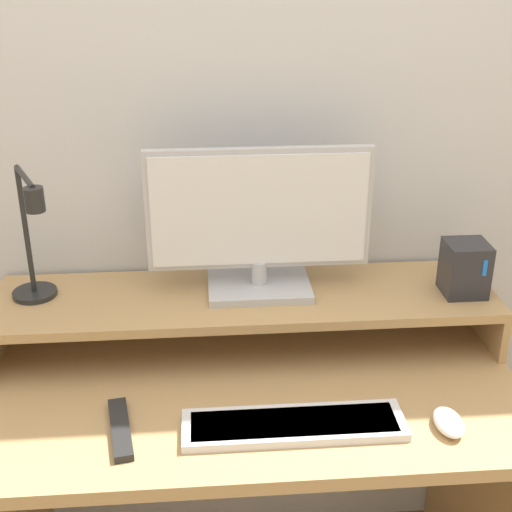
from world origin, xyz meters
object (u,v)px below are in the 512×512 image
object	(u,v)px
router_dock	(465,268)
keyboard	(294,425)
remote_control	(120,429)
desk_lamp	(32,249)
mouse	(449,422)
monitor	(259,222)

from	to	relation	value
router_dock	keyboard	bearing A→B (deg)	-144.67
remote_control	router_dock	bearing A→B (deg)	20.52
desk_lamp	keyboard	xyz separation A→B (m)	(0.54, -0.33, -0.26)
mouse	remote_control	bearing A→B (deg)	176.39
router_dock	remote_control	size ratio (longest dim) A/B	0.67
router_dock	monitor	bearing A→B (deg)	173.46
router_dock	remote_control	world-z (taller)	router_dock
router_dock	keyboard	size ratio (longest dim) A/B	0.29
mouse	remote_control	xyz separation A→B (m)	(-0.65, 0.04, -0.01)
desk_lamp	keyboard	world-z (taller)	desk_lamp
keyboard	mouse	xyz separation A→B (m)	(0.30, -0.02, 0.00)
monitor	desk_lamp	world-z (taller)	monitor
monitor	keyboard	world-z (taller)	monitor
monitor	router_dock	bearing A→B (deg)	-6.54
monitor	remote_control	xyz separation A→B (m)	(-0.30, -0.34, -0.29)
remote_control	keyboard	bearing A→B (deg)	-2.96
monitor	keyboard	xyz separation A→B (m)	(0.04, -0.36, -0.29)
keyboard	remote_control	size ratio (longest dim) A/B	2.34
desk_lamp	router_dock	size ratio (longest dim) A/B	2.51
monitor	remote_control	bearing A→B (deg)	-131.32
keyboard	mouse	world-z (taller)	mouse
remote_control	mouse	bearing A→B (deg)	-3.61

